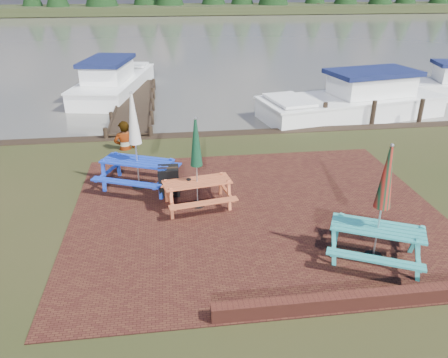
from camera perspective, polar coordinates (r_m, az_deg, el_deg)
name	(u,v)px	position (r m, az deg, el deg)	size (l,w,h in m)	color
ground	(265,233)	(10.05, 5.32, -7.10)	(120.00, 120.00, 0.00)	black
paving	(256,212)	(10.89, 4.20, -4.28)	(9.00, 7.50, 0.02)	#361611
brick_wall	(408,289)	(8.87, 22.95, -13.04)	(6.21, 1.79, 0.30)	#4C1E16
water	(185,35)	(45.64, -5.16, 18.25)	(120.00, 60.00, 0.02)	#4D4B42
picnic_table_teal	(379,222)	(9.24, 19.57, -5.36)	(2.33, 2.24, 2.51)	teal
picnic_table_red	(197,177)	(10.78, -3.56, 0.23)	(1.90, 1.75, 2.33)	#B5522E
picnic_table_blue	(137,156)	(11.96, -11.34, 2.94)	(2.42, 2.31, 2.65)	#1735AE
chalkboard	(169,182)	(11.47, -7.22, -0.39)	(0.54, 0.52, 0.86)	black
jetty	(135,103)	(20.29, -11.58, 9.65)	(1.76, 9.08, 1.00)	black
boat_jetty	(114,83)	(23.18, -14.20, 12.10)	(3.86, 7.63, 2.11)	white
boat_near	(354,102)	(19.64, 16.66, 9.57)	(8.20, 4.17, 2.12)	white
person	(123,122)	(14.84, -13.12, 7.33)	(0.71, 0.47, 1.95)	gray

